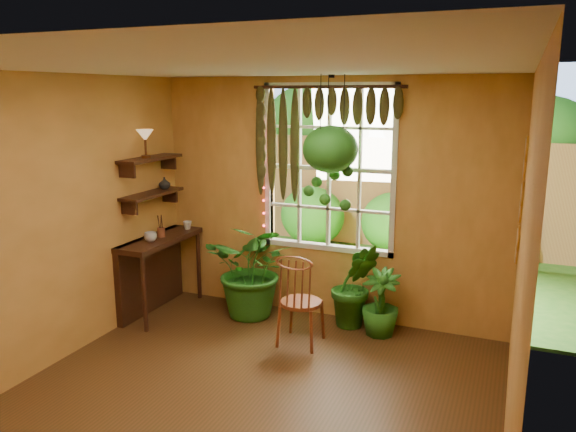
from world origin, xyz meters
name	(u,v)px	position (x,y,z in m)	size (l,w,h in m)	color
floor	(236,414)	(0.00, 0.00, 0.00)	(4.50, 4.50, 0.00)	#512F17
ceiling	(228,67)	(0.00, 0.00, 2.70)	(4.50, 4.50, 0.00)	white
wall_back	(328,200)	(0.00, 2.25, 1.35)	(4.00, 4.00, 0.00)	gold
wall_left	(32,228)	(-2.00, 0.00, 1.35)	(4.50, 4.50, 0.00)	gold
wall_right	(519,287)	(2.00, 0.00, 1.35)	(4.50, 4.50, 0.00)	gold
window	(329,169)	(0.00, 2.28, 1.70)	(1.52, 0.10, 1.86)	silver
valance_vine	(319,116)	(-0.08, 2.16, 2.28)	(1.70, 0.12, 1.10)	#36180E
string_lights	(263,162)	(-0.76, 2.19, 1.75)	(0.03, 0.03, 1.54)	#FF2633
wall_plates	(521,203)	(1.98, 1.79, 1.55)	(0.04, 0.32, 1.10)	#FFEED0
counter_ledge	(154,265)	(-1.91, 1.60, 0.55)	(0.40, 1.20, 0.90)	#36180E
shelf_lower	(152,194)	(-1.88, 1.60, 1.40)	(0.25, 0.90, 0.04)	#36180E
shelf_upper	(150,159)	(-1.88, 1.60, 1.80)	(0.25, 0.90, 0.04)	#36180E
backyard	(420,161)	(0.24, 6.87, 1.28)	(14.00, 10.00, 12.00)	#1E5518
windsor_chair	(300,314)	(0.01, 1.39, 0.32)	(0.42, 0.45, 1.12)	brown
potted_plant_left	(254,269)	(-0.75, 1.89, 0.56)	(1.01, 0.88, 1.13)	#215316
potted_plant_mid	(355,285)	(0.39, 2.05, 0.47)	(0.52, 0.42, 0.95)	#215316
potted_plant_right	(380,302)	(0.71, 1.94, 0.36)	(0.40, 0.40, 0.72)	#215316
hanging_basket	(330,155)	(0.15, 1.86, 1.90)	(0.57, 0.57, 1.37)	black
cup_a	(151,237)	(-1.78, 1.40, 0.95)	(0.14, 0.14, 0.11)	silver
cup_b	(187,225)	(-1.72, 2.06, 0.95)	(0.11, 0.11, 0.10)	beige
brush_jar	(161,226)	(-1.80, 1.63, 1.02)	(0.09, 0.09, 0.32)	brown
shelf_vase	(164,183)	(-1.87, 1.84, 1.49)	(0.13, 0.13, 0.14)	#B2AD99
tiffany_lamp	(145,137)	(-1.86, 1.51, 2.05)	(0.19, 0.19, 0.31)	brown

